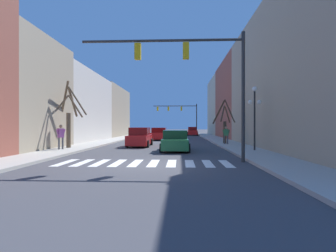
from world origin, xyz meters
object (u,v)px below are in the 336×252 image
car_parked_left_mid (192,131)px  traffic_signal_far (180,112)px  street_lamp_right_corner (255,105)px  car_driving_toward_lane (140,137)px  car_at_intersection (175,141)px  street_tree_left_mid (224,124)px  pedestrian_waiting_at_curb (61,135)px  street_tree_left_near (69,117)px  pedestrian_crossing_street (226,134)px  traffic_signal_near (195,66)px  car_parked_left_far (159,134)px

car_parked_left_mid → traffic_signal_far: bearing=60.4°
street_lamp_right_corner → car_parked_left_mid: bearing=95.3°
car_driving_toward_lane → car_at_intersection: size_ratio=1.10×
street_tree_left_mid → car_at_intersection: bearing=-125.9°
car_at_intersection → street_tree_left_mid: 8.05m
pedestrian_waiting_at_curb → street_tree_left_near: street_tree_left_near is taller
traffic_signal_far → street_tree_left_mid: size_ratio=2.01×
car_driving_toward_lane → pedestrian_crossing_street: (7.99, 1.09, 0.33)m
car_driving_toward_lane → pedestrian_waiting_at_curb: pedestrian_waiting_at_curb is taller
street_lamp_right_corner → street_tree_left_near: 14.18m
car_at_intersection → street_tree_left_near: bearing=83.7°
car_driving_toward_lane → street_lamp_right_corner: bearing=60.9°
traffic_signal_far → street_lamp_right_corner: size_ratio=1.92×
traffic_signal_near → street_tree_left_near: traffic_signal_near is taller
street_tree_left_near → car_driving_toward_lane: bearing=33.1°
pedestrian_waiting_at_curb → street_tree_left_near: bearing=32.5°
traffic_signal_near → pedestrian_crossing_street: (3.56, 11.22, -3.81)m
car_parked_left_far → street_tree_left_mid: 11.05m
car_driving_toward_lane → street_tree_left_near: (-5.14, -3.35, 1.80)m
car_parked_left_mid → pedestrian_crossing_street: (1.97, -25.58, 0.36)m
traffic_signal_far → car_parked_left_mid: 4.76m
traffic_signal_near → street_lamp_right_corner: traffic_signal_near is taller
traffic_signal_near → street_tree_left_near: size_ratio=1.60×
car_parked_left_mid → pedestrian_crossing_street: size_ratio=2.48×
traffic_signal_far → car_driving_toward_lane: size_ratio=1.83×
traffic_signal_near → car_parked_left_far: (-3.52, 20.69, -4.18)m
car_parked_left_mid → pedestrian_waiting_at_curb: 33.51m
traffic_signal_near → car_driving_toward_lane: 11.81m
street_lamp_right_corner → car_driving_toward_lane: street_lamp_right_corner is taller
car_at_intersection → pedestrian_waiting_at_curb: (-8.38, -0.67, 0.49)m
car_parked_left_far → street_tree_left_mid: street_tree_left_mid is taller
traffic_signal_near → street_tree_left_mid: size_ratio=1.97×
car_parked_left_far → street_tree_left_near: bearing=-23.5°
car_driving_toward_lane → traffic_signal_near: bearing=23.6°
street_tree_left_near → traffic_signal_near: bearing=-35.3°
street_tree_left_near → car_parked_left_mid: bearing=69.6°
car_parked_left_mid → car_driving_toward_lane: bearing=167.3°
car_at_intersection → pedestrian_crossing_street: pedestrian_crossing_street is taller
car_parked_left_far → car_at_intersection: bearing=9.2°
traffic_signal_near → traffic_signal_far: 38.15m
car_parked_left_far → street_tree_left_mid: (7.07, -8.40, 1.28)m
car_driving_toward_lane → car_at_intersection: (3.31, -4.28, -0.07)m
traffic_signal_far → car_at_intersection: size_ratio=2.01×
traffic_signal_far → street_lamp_right_corner: (5.29, -32.99, -1.34)m
street_lamp_right_corner → car_parked_left_far: (-8.02, 15.53, -2.57)m
pedestrian_waiting_at_curb → pedestrian_crossing_street: bearing=-35.3°
traffic_signal_far → car_at_intersection: (-0.33, -32.29, -3.94)m
street_lamp_right_corner → pedestrian_crossing_street: bearing=98.8°
car_parked_left_far → car_at_intersection: size_ratio=1.11×
traffic_signal_far → car_driving_toward_lane: traffic_signal_far is taller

